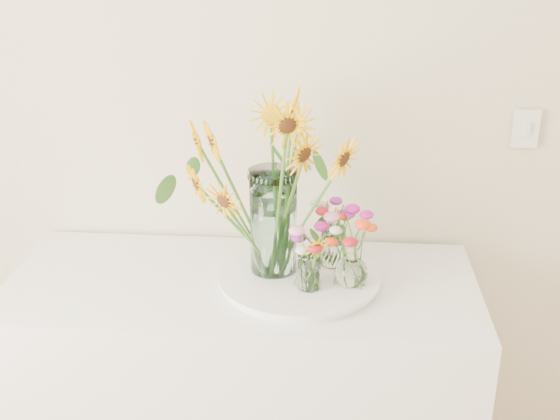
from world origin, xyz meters
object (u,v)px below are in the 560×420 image
at_px(tray, 299,279).
at_px(mason_jar, 273,222).
at_px(counter, 244,404).
at_px(small_vase_a, 309,272).
at_px(small_vase_b, 352,263).
at_px(small_vase_c, 333,247).

xyz_separation_m(tray, mason_jar, (-0.08, 0.03, 0.17)).
distance_m(counter, mason_jar, 0.64).
xyz_separation_m(small_vase_a, small_vase_b, (0.12, 0.04, 0.01)).
bearing_deg(tray, small_vase_a, -67.85).
height_order(counter, mason_jar, mason_jar).
bearing_deg(small_vase_b, small_vase_c, 114.76).
height_order(small_vase_a, small_vase_b, small_vase_b).
distance_m(counter, small_vase_c, 0.61).
relative_size(small_vase_a, small_vase_c, 0.89).
xyz_separation_m(counter, small_vase_b, (0.32, -0.04, 0.54)).
bearing_deg(mason_jar, small_vase_c, 14.29).
bearing_deg(mason_jar, counter, -164.73).
bearing_deg(small_vase_b, mason_jar, 163.02).
bearing_deg(small_vase_a, counter, 158.58).
relative_size(mason_jar, small_vase_b, 2.30).
relative_size(counter, small_vase_a, 12.56).
bearing_deg(small_vase_c, tray, -143.64).
xyz_separation_m(mason_jar, small_vase_b, (0.23, -0.07, -0.09)).
distance_m(small_vase_b, small_vase_c, 0.13).
bearing_deg(small_vase_a, tray, 112.15).
height_order(mason_jar, small_vase_c, mason_jar).
relative_size(tray, small_vase_c, 3.62).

